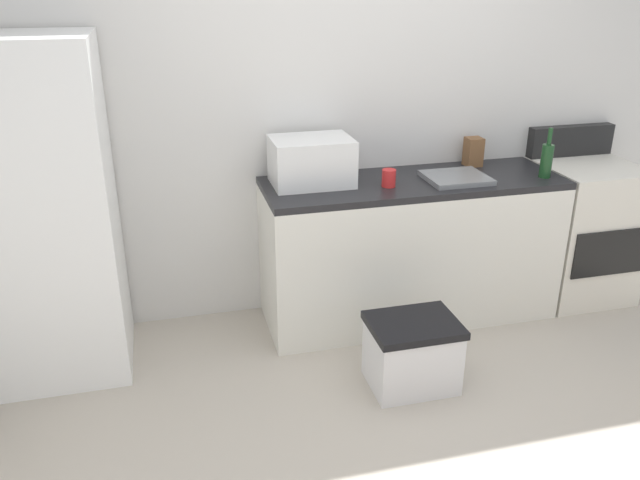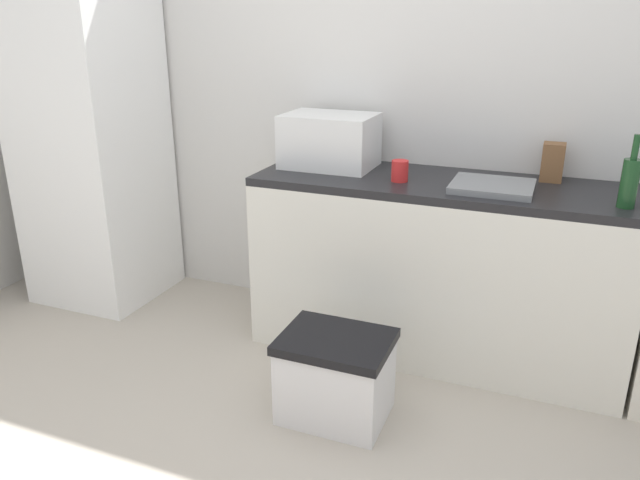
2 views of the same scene
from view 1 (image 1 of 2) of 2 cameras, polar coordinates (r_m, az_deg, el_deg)
ground_plane at (r=3.21m, az=10.64°, el=-17.19°), size 6.00×6.00×0.00m
wall_back at (r=3.99m, az=2.66°, el=12.00°), size 5.00×0.10×2.60m
kitchen_counter at (r=4.02m, az=7.98°, el=-0.81°), size 1.80×0.60×0.90m
refrigerator at (r=3.59m, az=-23.21°, el=2.12°), size 0.68×0.66×1.78m
stove_oven at (r=4.60m, az=22.20°, el=0.96°), size 0.60×0.61×1.10m
microwave at (r=3.72m, az=-0.77°, el=7.02°), size 0.46×0.34×0.27m
sink_basin at (r=3.90m, az=12.00°, el=5.43°), size 0.36×0.32×0.03m
wine_bottle at (r=4.08m, az=19.50°, el=6.76°), size 0.07×0.07×0.30m
coffee_mug at (r=3.71m, az=6.13°, el=5.50°), size 0.08×0.08×0.10m
knife_block at (r=4.21m, az=13.47°, el=7.64°), size 0.10×0.10×0.18m
storage_bin at (r=3.45m, az=8.18°, el=-9.90°), size 0.46×0.36×0.38m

